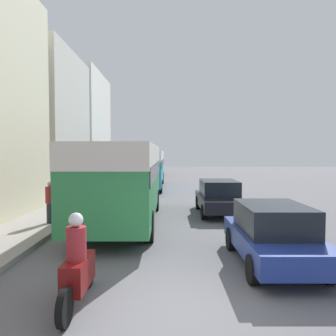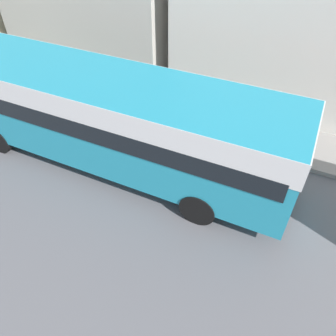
{
  "view_description": "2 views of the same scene",
  "coord_description": "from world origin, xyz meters",
  "px_view_note": "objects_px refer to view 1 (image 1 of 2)",
  "views": [
    {
      "loc": [
        -0.12,
        -5.67,
        2.81
      ],
      "look_at": [
        -0.13,
        23.37,
        1.45
      ],
      "focal_mm": 35.0,
      "sensor_mm": 36.0,
      "label": 1
    },
    {
      "loc": [
        4.82,
        25.68,
        7.09
      ],
      "look_at": [
        -0.75,
        23.05,
        1.51
      ],
      "focal_mm": 35.0,
      "sensor_mm": 36.0,
      "label": 2
    }
  ],
  "objects_px": {
    "bus_lead": "(124,173)",
    "pedestrian_near_curb": "(51,202)",
    "car_crossing": "(273,234)",
    "bus_following": "(146,164)",
    "motorcycle_behind_lead": "(78,269)",
    "bus_third_in_line": "(153,160)",
    "car_far_curb": "(219,197)"
  },
  "relations": [
    {
      "from": "bus_lead",
      "to": "bus_following",
      "type": "relative_size",
      "value": 0.8
    },
    {
      "from": "motorcycle_behind_lead",
      "to": "car_far_curb",
      "type": "relative_size",
      "value": 0.53
    },
    {
      "from": "pedestrian_near_curb",
      "to": "car_crossing",
      "type": "bearing_deg",
      "value": -30.59
    },
    {
      "from": "car_crossing",
      "to": "car_far_curb",
      "type": "distance_m",
      "value": 6.85
    },
    {
      "from": "bus_lead",
      "to": "pedestrian_near_curb",
      "type": "distance_m",
      "value": 2.98
    },
    {
      "from": "motorcycle_behind_lead",
      "to": "car_crossing",
      "type": "xyz_separation_m",
      "value": [
        4.3,
        2.2,
        0.1
      ]
    },
    {
      "from": "motorcycle_behind_lead",
      "to": "car_crossing",
      "type": "distance_m",
      "value": 4.83
    },
    {
      "from": "bus_lead",
      "to": "car_crossing",
      "type": "bearing_deg",
      "value": -48.09
    },
    {
      "from": "car_crossing",
      "to": "pedestrian_near_curb",
      "type": "bearing_deg",
      "value": -30.59
    },
    {
      "from": "bus_third_in_line",
      "to": "pedestrian_near_curb",
      "type": "xyz_separation_m",
      "value": [
        -2.57,
        -27.41,
        -1.02
      ]
    },
    {
      "from": "bus_third_in_line",
      "to": "pedestrian_near_curb",
      "type": "distance_m",
      "value": 27.55
    },
    {
      "from": "car_crossing",
      "to": "pedestrian_near_curb",
      "type": "relative_size",
      "value": 2.51
    },
    {
      "from": "bus_lead",
      "to": "bus_third_in_line",
      "type": "bearing_deg",
      "value": 90.27
    },
    {
      "from": "bus_lead",
      "to": "motorcycle_behind_lead",
      "type": "height_order",
      "value": "bus_lead"
    },
    {
      "from": "bus_following",
      "to": "pedestrian_near_curb",
      "type": "distance_m",
      "value": 14.09
    },
    {
      "from": "car_far_curb",
      "to": "bus_following",
      "type": "bearing_deg",
      "value": 110.09
    },
    {
      "from": "bus_following",
      "to": "car_far_curb",
      "type": "xyz_separation_m",
      "value": [
        4.07,
        -11.14,
        -1.12
      ]
    },
    {
      "from": "bus_following",
      "to": "pedestrian_near_curb",
      "type": "bearing_deg",
      "value": -101.16
    },
    {
      "from": "car_far_curb",
      "to": "motorcycle_behind_lead",
      "type": "bearing_deg",
      "value": -113.86
    },
    {
      "from": "bus_lead",
      "to": "bus_following",
      "type": "distance_m",
      "value": 13.09
    },
    {
      "from": "bus_third_in_line",
      "to": "car_crossing",
      "type": "distance_m",
      "value": 31.94
    },
    {
      "from": "bus_following",
      "to": "bus_third_in_line",
      "type": "bearing_deg",
      "value": 90.65
    },
    {
      "from": "car_crossing",
      "to": "motorcycle_behind_lead",
      "type": "bearing_deg",
      "value": 27.13
    },
    {
      "from": "car_crossing",
      "to": "pedestrian_near_curb",
      "type": "distance_m",
      "value": 8.24
    },
    {
      "from": "bus_following",
      "to": "pedestrian_near_curb",
      "type": "xyz_separation_m",
      "value": [
        -2.72,
        -13.79,
        -0.96
      ]
    },
    {
      "from": "bus_lead",
      "to": "pedestrian_near_curb",
      "type": "bearing_deg",
      "value": -165.3
    },
    {
      "from": "bus_lead",
      "to": "car_far_curb",
      "type": "distance_m",
      "value": 4.7
    },
    {
      "from": "car_crossing",
      "to": "bus_lead",
      "type": "bearing_deg",
      "value": -48.09
    },
    {
      "from": "bus_following",
      "to": "car_far_curb",
      "type": "relative_size",
      "value": 2.72
    },
    {
      "from": "car_crossing",
      "to": "car_far_curb",
      "type": "height_order",
      "value": "car_far_curb"
    },
    {
      "from": "bus_third_in_line",
      "to": "car_crossing",
      "type": "relative_size",
      "value": 2.5
    },
    {
      "from": "car_crossing",
      "to": "car_far_curb",
      "type": "relative_size",
      "value": 0.94
    }
  ]
}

